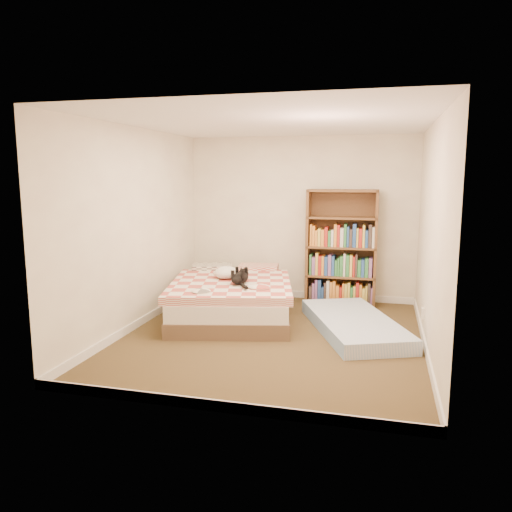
% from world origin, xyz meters
% --- Properties ---
extents(room, '(3.51, 4.01, 2.51)m').
position_xyz_m(room, '(0.00, 0.00, 1.20)').
color(room, '#41321C').
rests_on(room, ground).
extents(bed, '(1.94, 2.42, 0.57)m').
position_xyz_m(bed, '(-0.73, 0.77, 0.26)').
color(bed, brown).
rests_on(bed, room).
extents(bookshelf, '(1.03, 0.35, 1.71)m').
position_xyz_m(bookshelf, '(0.66, 1.78, 0.61)').
color(bookshelf, '#53391C').
rests_on(bookshelf, room).
extents(floor_mattress, '(1.53, 2.11, 0.17)m').
position_xyz_m(floor_mattress, '(0.94, 0.46, 0.09)').
color(floor_mattress, '#7FA4D4').
rests_on(floor_mattress, room).
extents(black_cat, '(0.26, 0.74, 0.17)m').
position_xyz_m(black_cat, '(-0.54, 0.55, 0.59)').
color(black_cat, black).
rests_on(black_cat, bed).
extents(white_dog, '(0.42, 0.44, 0.17)m').
position_xyz_m(white_dog, '(-0.81, 0.76, 0.60)').
color(white_dog, white).
rests_on(white_dog, bed).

